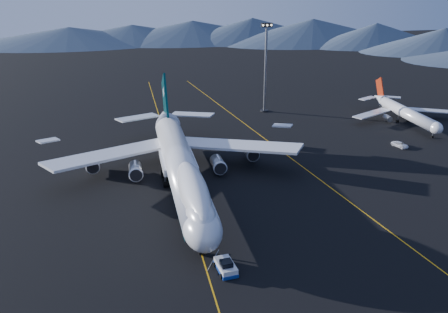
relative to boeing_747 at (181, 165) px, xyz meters
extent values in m
plane|color=black|center=(0.00, -0.03, -5.81)|extent=(500.00, 500.00, 0.00)
cube|color=orange|center=(0.00, -0.03, -5.80)|extent=(0.25, 220.00, 0.01)
cube|color=orange|center=(30.00, 9.97, -5.80)|extent=(28.08, 198.09, 0.01)
cone|color=#404F62|center=(-40.81, 231.40, 0.19)|extent=(100.00, 100.00, 12.00)
cone|color=#404F62|center=(36.76, 232.07, 0.19)|extent=(100.00, 100.00, 12.00)
cone|color=#404F62|center=(110.33, 207.46, 0.19)|extent=(100.00, 100.00, 12.00)
cone|color=#404F62|center=(171.87, 160.24, 0.19)|extent=(100.00, 100.00, 12.00)
cylinder|color=silver|center=(0.00, -0.03, -0.21)|extent=(6.50, 56.00, 6.50)
ellipsoid|color=silver|center=(0.00, -28.03, -0.21)|extent=(6.50, 10.40, 6.50)
ellipsoid|color=silver|center=(0.00, -18.53, 2.29)|extent=(5.13, 25.16, 5.85)
cube|color=black|center=(0.00, -30.03, 0.99)|extent=(3.60, 1.61, 1.29)
cone|color=silver|center=(0.00, 32.97, 0.59)|extent=(6.50, 12.00, 6.50)
cube|color=#032E32|center=(0.00, 0.97, -1.11)|extent=(6.24, 60.00, 1.10)
cube|color=silver|center=(0.00, 5.47, -1.31)|extent=(7.50, 13.00, 1.60)
cube|color=silver|center=(-14.50, 11.47, -0.61)|extent=(30.62, 23.28, 2.83)
cube|color=silver|center=(14.50, 11.47, -0.61)|extent=(30.62, 23.28, 2.83)
cylinder|color=slate|center=(-9.50, 7.47, -3.41)|extent=(2.90, 5.50, 2.90)
cylinder|color=slate|center=(-19.00, 13.97, -3.41)|extent=(2.90, 5.50, 2.90)
cylinder|color=slate|center=(9.50, 7.47, -3.41)|extent=(2.90, 5.50, 2.90)
cylinder|color=slate|center=(19.00, 13.97, -3.41)|extent=(2.90, 5.50, 2.90)
cube|color=#032E32|center=(0.00, 31.97, 5.59)|extent=(0.55, 14.11, 15.94)
cube|color=silver|center=(-7.50, 34.47, 0.99)|extent=(12.39, 9.47, 0.98)
cube|color=silver|center=(7.50, 34.47, 0.99)|extent=(12.39, 9.47, 0.98)
cylinder|color=black|center=(0.00, -26.53, -5.26)|extent=(0.90, 1.10, 1.10)
cube|color=silver|center=(3.00, -32.28, -4.97)|extent=(3.05, 5.23, 1.24)
cube|color=navy|center=(3.00, -32.28, -5.42)|extent=(3.19, 5.47, 0.57)
cube|color=black|center=(3.00, -32.28, -4.06)|extent=(2.01, 2.01, 1.02)
cylinder|color=silver|center=(73.87, 34.10, -2.50)|extent=(3.50, 29.45, 3.50)
ellipsoid|color=silver|center=(73.87, 19.38, -2.50)|extent=(3.50, 4.90, 3.50)
cone|color=silver|center=(73.87, 51.58, -2.13)|extent=(3.50, 6.44, 3.50)
cube|color=silver|center=(64.67, 38.70, -3.24)|extent=(15.45, 10.43, 0.32)
cube|color=silver|center=(83.07, 38.70, -3.24)|extent=(15.45, 10.43, 0.32)
cylinder|color=slate|center=(68.81, 36.40, -4.34)|extent=(1.75, 3.22, 1.75)
cylinder|color=slate|center=(78.93, 36.40, -4.34)|extent=(1.75, 3.22, 1.75)
cube|color=maroon|center=(73.87, 52.04, 1.36)|extent=(0.32, 6.27, 7.42)
imported|color=white|center=(60.95, 15.23, -5.14)|extent=(3.61, 5.30, 1.35)
cylinder|color=black|center=(35.00, 56.72, -5.59)|extent=(2.67, 2.67, 0.45)
cylinder|color=slate|center=(35.00, 56.72, 8.09)|extent=(0.78, 0.78, 27.81)
cube|color=black|center=(35.00, 56.72, 22.33)|extent=(3.56, 0.89, 1.34)
camera|label=1|loc=(-11.09, -98.56, 39.72)|focal=40.00mm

